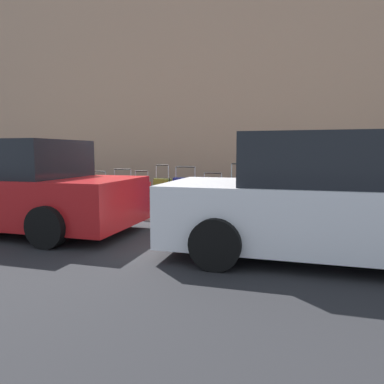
# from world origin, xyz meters

# --- Properties ---
(ground_plane) EXTENTS (40.00, 40.00, 0.00)m
(ground_plane) POSITION_xyz_m (0.00, 0.00, 0.00)
(ground_plane) COLOR black
(sidewalk_curb) EXTENTS (18.00, 5.00, 0.14)m
(sidewalk_curb) POSITION_xyz_m (0.00, -2.50, 0.07)
(sidewalk_curb) COLOR #ADA89E
(sidewalk_curb) RESTS_ON ground_plane
(building_facade_sidewalk_side) EXTENTS (24.00, 3.00, 9.17)m
(building_facade_sidewalk_side) POSITION_xyz_m (0.00, -8.70, 4.58)
(building_facade_sidewalk_side) COLOR #9E7A60
(building_facade_sidewalk_side) RESTS_ON ground_plane
(suitcase_red_0) EXTENTS (0.45, 0.21, 1.03)m
(suitcase_red_0) POSITION_xyz_m (-3.60, -0.42, 0.50)
(suitcase_red_0) COLOR red
(suitcase_red_0) RESTS_ON sidewalk_curb
(suitcase_black_1) EXTENTS (0.43, 0.20, 0.79)m
(suitcase_black_1) POSITION_xyz_m (-3.04, -0.48, 0.40)
(suitcase_black_1) COLOR black
(suitcase_black_1) RESTS_ON sidewalk_curb
(suitcase_silver_2) EXTENTS (0.47, 0.26, 0.80)m
(suitcase_silver_2) POSITION_xyz_m (-2.47, -0.52, 0.51)
(suitcase_silver_2) COLOR #9EA0A8
(suitcase_silver_2) RESTS_ON sidewalk_curb
(suitcase_teal_3) EXTENTS (0.46, 0.25, 1.06)m
(suitcase_teal_3) POSITION_xyz_m (-1.89, -0.54, 0.51)
(suitcase_teal_3) COLOR #0F606B
(suitcase_teal_3) RESTS_ON sidewalk_curb
(suitcase_maroon_4) EXTENTS (0.43, 0.25, 0.87)m
(suitcase_maroon_4) POSITION_xyz_m (-1.32, -0.45, 0.48)
(suitcase_maroon_4) COLOR maroon
(suitcase_maroon_4) RESTS_ON sidewalk_curb
(suitcase_navy_5) EXTENTS (0.49, 0.24, 0.99)m
(suitcase_navy_5) POSITION_xyz_m (-0.74, -0.40, 0.52)
(suitcase_navy_5) COLOR navy
(suitcase_navy_5) RESTS_ON sidewalk_curb
(suitcase_olive_6) EXTENTS (0.35, 0.20, 1.02)m
(suitcase_olive_6) POSITION_xyz_m (-0.19, -0.44, 0.50)
(suitcase_olive_6) COLOR #59601E
(suitcase_olive_6) RESTS_ON sidewalk_curb
(suitcase_red_7) EXTENTS (0.36, 0.21, 0.89)m
(suitcase_red_7) POSITION_xyz_m (0.29, -0.41, 0.46)
(suitcase_red_7) COLOR red
(suitcase_red_7) RESTS_ON sidewalk_curb
(suitcase_black_8) EXTENTS (0.48, 0.23, 0.91)m
(suitcase_black_8) POSITION_xyz_m (0.83, -0.53, 0.49)
(suitcase_black_8) COLOR black
(suitcase_black_8) RESTS_ON sidewalk_curb
(suitcase_silver_9) EXTENTS (0.39, 0.26, 0.85)m
(suitcase_silver_9) POSITION_xyz_m (1.39, -0.45, 0.46)
(suitcase_silver_9) COLOR #9EA0A8
(suitcase_silver_9) RESTS_ON sidewalk_curb
(suitcase_teal_10) EXTENTS (0.38, 0.24, 0.85)m
(suitcase_teal_10) POSITION_xyz_m (1.89, -0.45, 0.42)
(suitcase_teal_10) COLOR #0F606B
(suitcase_teal_10) RESTS_ON sidewalk_curb
(suitcase_maroon_11) EXTENTS (0.43, 0.25, 0.94)m
(suitcase_maroon_11) POSITION_xyz_m (2.41, -0.42, 0.47)
(suitcase_maroon_11) COLOR maroon
(suitcase_maroon_11) RESTS_ON sidewalk_curb
(fire_hydrant) EXTENTS (0.39, 0.21, 0.85)m
(fire_hydrant) POSITION_xyz_m (3.15, -0.48, 0.58)
(fire_hydrant) COLOR #99999E
(fire_hydrant) RESTS_ON sidewalk_curb
(bollard_post) EXTENTS (0.12, 0.12, 0.91)m
(bollard_post) POSITION_xyz_m (3.83, -0.33, 0.60)
(bollard_post) COLOR brown
(bollard_post) RESTS_ON sidewalk_curb
(parked_car_white_0) EXTENTS (4.58, 2.18, 1.67)m
(parked_car_white_0) POSITION_xyz_m (-3.55, 1.57, 0.78)
(parked_car_white_0) COLOR silver
(parked_car_white_0) RESTS_ON ground_plane
(parked_car_red_1) EXTENTS (4.71, 2.22, 1.63)m
(parked_car_red_1) POSITION_xyz_m (1.90, 1.57, 0.76)
(parked_car_red_1) COLOR #AD1619
(parked_car_red_1) RESTS_ON ground_plane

